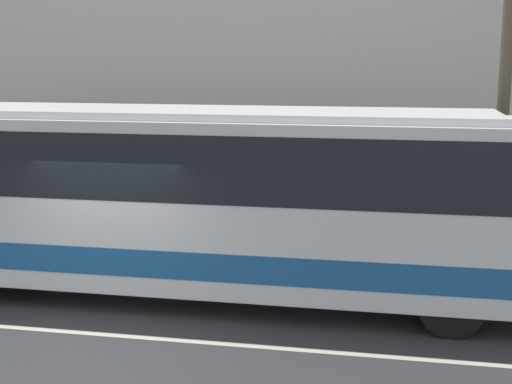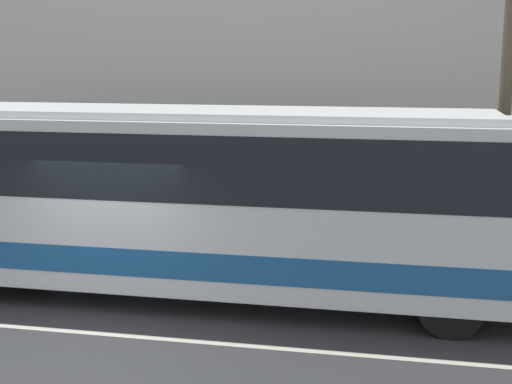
# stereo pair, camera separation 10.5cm
# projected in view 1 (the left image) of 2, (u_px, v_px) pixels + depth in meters

# --- Properties ---
(ground_plane) EXTENTS (60.00, 60.00, 0.00)m
(ground_plane) POSITION_uv_depth(u_px,v_px,m) (92.00, 334.00, 10.75)
(ground_plane) COLOR #38383A
(sidewalk) EXTENTS (60.00, 2.78, 0.16)m
(sidewalk) POSITION_uv_depth(u_px,v_px,m) (191.00, 239.00, 15.94)
(sidewalk) COLOR #A09E99
(sidewalk) RESTS_ON ground_plane
(building_facade) EXTENTS (60.00, 0.35, 10.22)m
(building_facade) POSITION_uv_depth(u_px,v_px,m) (206.00, 20.00, 16.50)
(building_facade) COLOR silver
(building_facade) RESTS_ON ground_plane
(lane_stripe) EXTENTS (54.00, 0.14, 0.01)m
(lane_stripe) POSITION_uv_depth(u_px,v_px,m) (92.00, 333.00, 10.75)
(lane_stripe) COLOR beige
(lane_stripe) RESTS_ON ground_plane
(transit_bus) EXTENTS (12.04, 2.47, 3.25)m
(transit_bus) POSITION_uv_depth(u_px,v_px,m) (185.00, 192.00, 12.17)
(transit_bus) COLOR white
(transit_bus) RESTS_ON ground_plane
(utility_pole_near) EXTENTS (0.23, 0.23, 7.24)m
(utility_pole_near) POSITION_uv_depth(u_px,v_px,m) (505.00, 75.00, 13.13)
(utility_pole_near) COLOR brown
(utility_pole_near) RESTS_ON sidewalk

